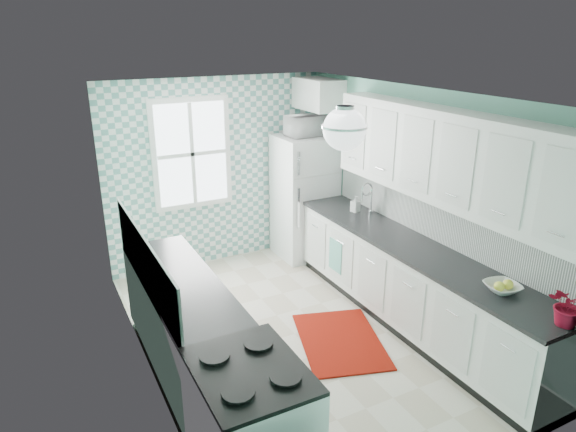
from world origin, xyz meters
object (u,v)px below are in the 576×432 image
ceiling_light (344,129)px  potted_plant (568,305)px  stove (251,432)px  fruit_bowl (502,287)px  sink (360,217)px  microwave (305,126)px  fridge (305,197)px

ceiling_light → potted_plant: ceiling_light is taller
stove → fruit_bowl: (2.40, 0.10, 0.44)m
sink → microwave: (-0.09, 1.20, 0.92)m
fridge → microwave: microwave is taller
fruit_bowl → potted_plant: size_ratio=0.86×
stove → sink: (2.40, 2.21, 0.40)m
fruit_bowl → microwave: size_ratio=0.58×
ceiling_light → fridge: size_ratio=0.20×
potted_plant → microwave: size_ratio=0.68×
stove → potted_plant: 2.51m
fridge → sink: bearing=-89.2°
fridge → microwave: size_ratio=3.45×
microwave → potted_plant: bearing=88.3°
sink → fruit_bowl: sink is taller
sink → potted_plant: 2.70m
sink → fridge: bearing=91.1°
fruit_bowl → fridge: bearing=91.6°
sink → ceiling_light: bearing=-134.3°
microwave → ceiling_light: bearing=63.7°
stove → sink: size_ratio=1.93×
fridge → fruit_bowl: (0.09, -3.30, 0.12)m
fridge → stove: 4.13m
fruit_bowl → ceiling_light: bearing=149.2°
sink → fruit_bowl: 2.11m
potted_plant → stove: bearing=168.6°
stove → microwave: (2.31, 3.41, 1.32)m
fruit_bowl → stove: bearing=-177.5°
stove → ceiling_light: bearing=37.9°
fruit_bowl → sink: bearing=89.9°
ceiling_light → sink: 2.30m
ceiling_light → potted_plant: (1.20, -1.30, -1.22)m
potted_plant → microwave: bearing=91.3°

